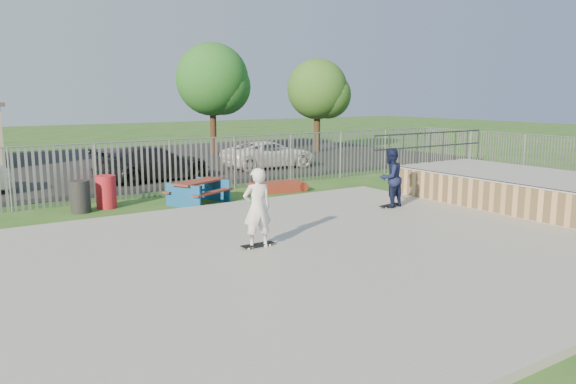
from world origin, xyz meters
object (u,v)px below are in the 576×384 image
funbox (278,187)px  trash_bin_grey (80,197)px  picnic_table (199,192)px  skater_navy (390,178)px  car_dark (153,163)px  skater_white (257,208)px  tree_mid (212,80)px  car_white (270,154)px  trash_bin_red (106,192)px  tree_right (317,89)px

funbox → trash_bin_grey: (-7.06, 0.21, 0.32)m
picnic_table → skater_navy: 6.27m
skater_navy → car_dark: bearing=-79.8°
car_dark → skater_white: size_ratio=2.71×
tree_mid → skater_white: tree_mid is taller
funbox → tree_mid: (3.77, 13.05, 4.25)m
skater_navy → car_white: bearing=-112.8°
trash_bin_red → trash_bin_grey: (-0.85, -0.24, -0.03)m
car_white → skater_white: size_ratio=2.57×
tree_right → picnic_table: bearing=-139.2°
car_white → car_dark: bearing=99.2°
skater_navy → picnic_table: bearing=-55.8°
skater_white → funbox: bearing=-115.8°
car_dark → trash_bin_red: bearing=137.5°
trash_bin_red → skater_navy: (7.12, -5.42, 0.54)m
trash_bin_red → trash_bin_grey: size_ratio=1.06×
funbox → tree_mid: size_ratio=0.29×
funbox → tree_right: tree_right is taller
picnic_table → funbox: size_ratio=1.21×
trash_bin_grey → skater_navy: skater_navy is taller
picnic_table → funbox: (3.46, 0.52, -0.22)m
tree_mid → tree_right: size_ratio=1.14×
tree_mid → skater_white: bearing=-113.5°
picnic_table → tree_right: (13.45, 11.59, 3.49)m
tree_mid → tree_right: 6.56m
picnic_table → car_white: car_white is taller
funbox → trash_bin_red: bearing=-174.5°
car_dark → skater_navy: size_ratio=2.71×
funbox → car_white: size_ratio=0.40×
trash_bin_grey → car_dark: (4.17, 4.96, 0.24)m
tree_right → skater_navy: tree_right is taller
funbox → tree_mid: tree_mid is taller
trash_bin_red → picnic_table: bearing=-19.4°
trash_bin_red → tree_mid: (9.98, 12.60, 3.91)m
car_dark → car_white: bearing=-90.2°
funbox → trash_bin_red: size_ratio=1.80×
picnic_table → skater_white: bearing=-127.4°
tree_right → tree_mid: bearing=162.4°
car_white → tree_right: size_ratio=0.81×
trash_bin_red → skater_white: size_ratio=0.58×
car_white → skater_navy: skater_navy is taller
trash_bin_grey → tree_right: 20.50m
car_dark → tree_right: (12.89, 5.90, 3.14)m
trash_bin_grey → tree_mid: bearing=49.9°
tree_mid → funbox: bearing=-106.1°
picnic_table → skater_navy: skater_navy is taller
picnic_table → tree_mid: (7.22, 13.57, 4.04)m
funbox → trash_bin_red: 6.24m
tree_mid → car_white: bearing=-93.6°
funbox → car_white: 6.84m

